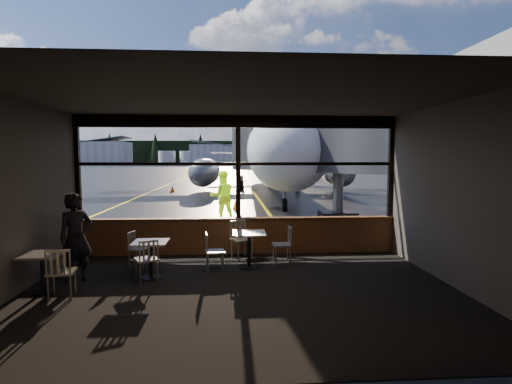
{
  "coord_description": "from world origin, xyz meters",
  "views": [
    {
      "loc": [
        -0.21,
        -10.08,
        2.43
      ],
      "look_at": [
        0.52,
        1.0,
        1.5
      ],
      "focal_mm": 28.0,
      "sensor_mm": 36.0,
      "label": 1
    }
  ],
  "objects": [
    {
      "name": "cafe_table_near",
      "position": [
        0.21,
        -1.34,
        0.4
      ],
      "size": [
        0.73,
        0.73,
        0.8
      ],
      "primitive_type": null,
      "color": "gray",
      "rests_on": "carpet_floor"
    },
    {
      "name": "ground_plane",
      "position": [
        0.0,
        120.0,
        0.0
      ],
      "size": [
        520.0,
        520.0,
        0.0
      ],
      "primitive_type": "plane",
      "color": "black",
      "rests_on": "ground"
    },
    {
      "name": "wall_back",
      "position": [
        0.0,
        -6.0,
        1.75
      ],
      "size": [
        8.0,
        0.04,
        3.5
      ],
      "primitive_type": "cube",
      "color": "#463D38",
      "rests_on": "ground"
    },
    {
      "name": "cafe_table_mid",
      "position": [
        -1.82,
        -1.99,
        0.38
      ],
      "size": [
        0.69,
        0.69,
        0.76
      ],
      "primitive_type": null,
      "color": "gray",
      "rests_on": "carpet_floor"
    },
    {
      "name": "window_transom",
      "position": [
        0.0,
        0.0,
        2.3
      ],
      "size": [
        8.0,
        0.1,
        0.08
      ],
      "primitive_type": "cube",
      "color": "black",
      "rests_on": "ground"
    },
    {
      "name": "carpet_floor",
      "position": [
        0.0,
        -3.0,
        0.01
      ],
      "size": [
        8.0,
        6.0,
        0.01
      ],
      "primitive_type": "cube",
      "color": "black",
      "rests_on": "ground"
    },
    {
      "name": "cafe_table_left",
      "position": [
        -3.6,
        -2.78,
        0.36
      ],
      "size": [
        0.66,
        0.66,
        0.72
      ],
      "primitive_type": null,
      "color": "#A6A199",
      "rests_on": "carpet_floor"
    },
    {
      "name": "mullion_left",
      "position": [
        -3.95,
        0.0,
        2.2
      ],
      "size": [
        0.12,
        0.12,
        2.6
      ],
      "primitive_type": "cube",
      "color": "black",
      "rests_on": "ground"
    },
    {
      "name": "hangar_left",
      "position": [
        -70.0,
        180.0,
        5.5
      ],
      "size": [
        45.0,
        18.0,
        11.0
      ],
      "primitive_type": null,
      "color": "silver",
      "rests_on": "ground_plane"
    },
    {
      "name": "passenger",
      "position": [
        -3.23,
        -2.15,
        0.88
      ],
      "size": [
        0.76,
        0.73,
        1.76
      ],
      "primitive_type": "imported",
      "rotation": [
        0.0,
        0.0,
        0.69
      ],
      "color": "black",
      "rests_on": "carpet_floor"
    },
    {
      "name": "chair_left_s",
      "position": [
        -3.14,
        -3.09,
        0.46
      ],
      "size": [
        0.57,
        0.57,
        0.92
      ],
      "primitive_type": null,
      "rotation": [
        0.0,
        0.0,
        0.15
      ],
      "color": "#ABA79B",
      "rests_on": "carpet_floor"
    },
    {
      "name": "chair_near_e",
      "position": [
        0.98,
        -1.05,
        0.43
      ],
      "size": [
        0.49,
        0.49,
        0.87
      ],
      "primitive_type": null,
      "rotation": [
        0.0,
        0.0,
        1.61
      ],
      "color": "#B0AA9F",
      "rests_on": "carpet_floor"
    },
    {
      "name": "fuel_tank_b",
      "position": [
        -20.0,
        182.0,
        3.0
      ],
      "size": [
        8.0,
        8.0,
        6.0
      ],
      "primitive_type": "cylinder",
      "color": "silver",
      "rests_on": "ground_plane"
    },
    {
      "name": "fuel_tank_a",
      "position": [
        -30.0,
        182.0,
        3.0
      ],
      "size": [
        8.0,
        8.0,
        6.0
      ],
      "primitive_type": "cylinder",
      "color": "silver",
      "rests_on": "ground_plane"
    },
    {
      "name": "cone_wing",
      "position": [
        -4.38,
        19.08,
        0.23
      ],
      "size": [
        0.34,
        0.34,
        0.47
      ],
      "primitive_type": "cone",
      "color": "#ED4007",
      "rests_on": "ground_plane"
    },
    {
      "name": "ceiling",
      "position": [
        0.0,
        -3.0,
        3.5
      ],
      "size": [
        8.0,
        6.0,
        0.04
      ],
      "primitive_type": "cube",
      "color": "#38332D",
      "rests_on": "ground"
    },
    {
      "name": "wall_right",
      "position": [
        4.0,
        -3.0,
        1.75
      ],
      "size": [
        0.04,
        6.0,
        3.5
      ],
      "primitive_type": "cube",
      "color": "#463D38",
      "rests_on": "ground"
    },
    {
      "name": "wall_left",
      "position": [
        -4.0,
        -3.0,
        1.75
      ],
      "size": [
        0.04,
        6.0,
        3.5
      ],
      "primitive_type": "cube",
      "color": "#463D38",
      "rests_on": "ground"
    },
    {
      "name": "chair_mid_s",
      "position": [
        -1.86,
        -2.21,
        0.43
      ],
      "size": [
        0.63,
        0.63,
        0.87
      ],
      "primitive_type": null,
      "rotation": [
        0.0,
        0.0,
        0.45
      ],
      "color": "#B5AFA4",
      "rests_on": "carpet_floor"
    },
    {
      "name": "hangar_right",
      "position": [
        60.0,
        178.0,
        6.0
      ],
      "size": [
        50.0,
        20.0,
        12.0
      ],
      "primitive_type": null,
      "color": "silver",
      "rests_on": "ground_plane"
    },
    {
      "name": "airliner",
      "position": [
        2.8,
        19.42,
        5.1
      ],
      "size": [
        29.16,
        34.48,
        10.19
      ],
      "primitive_type": null,
      "rotation": [
        0.0,
        0.0,
        -0.04
      ],
      "color": "white",
      "rests_on": "ground_plane"
    },
    {
      "name": "ground_crew",
      "position": [
        -0.51,
        5.21,
        0.98
      ],
      "size": [
        1.11,
        0.96,
        1.97
      ],
      "primitive_type": "imported",
      "rotation": [
        0.0,
        0.0,
        3.39
      ],
      "color": "#BFF219",
      "rests_on": "ground_plane"
    },
    {
      "name": "cone_extra",
      "position": [
        0.13,
        4.26,
        0.27
      ],
      "size": [
        0.39,
        0.39,
        0.54
      ],
      "primitive_type": "cone",
      "color": "#FF6708",
      "rests_on": "ground_plane"
    },
    {
      "name": "window_header",
      "position": [
        0.0,
        0.0,
        3.35
      ],
      "size": [
        8.0,
        0.18,
        0.3
      ],
      "primitive_type": "cube",
      "color": "black",
      "rests_on": "ground"
    },
    {
      "name": "treeline",
      "position": [
        0.0,
        210.0,
        6.0
      ],
      "size": [
        360.0,
        3.0,
        12.0
      ],
      "primitive_type": "cube",
      "color": "black",
      "rests_on": "ground_plane"
    },
    {
      "name": "fuel_tank_c",
      "position": [
        -10.0,
        182.0,
        3.0
      ],
      "size": [
        8.0,
        8.0,
        6.0
      ],
      "primitive_type": "cylinder",
      "color": "silver",
      "rests_on": "ground_plane"
    },
    {
      "name": "mullion_centre",
      "position": [
        0.0,
        0.0,
        2.2
      ],
      "size": [
        0.12,
        0.12,
        2.6
      ],
      "primitive_type": "cube",
      "color": "black",
      "rests_on": "ground"
    },
    {
      "name": "chair_mid_w",
      "position": [
        -2.26,
        -1.11,
        0.4
      ],
      "size": [
        0.53,
        0.53,
        0.8
      ],
      "primitive_type": null,
      "rotation": [
        0.0,
        0.0,
        -1.82
      ],
      "color": "beige",
      "rests_on": "carpet_floor"
    },
    {
      "name": "hangar_mid",
      "position": [
        0.0,
        185.0,
        5.0
      ],
      "size": [
        38.0,
        15.0,
        10.0
      ],
      "primitive_type": null,
      "color": "silver",
      "rests_on": "ground_plane"
    },
    {
      "name": "chair_near_w",
      "position": [
        -0.54,
        -1.55,
        0.42
      ],
      "size": [
        0.51,
        0.51,
        0.84
      ],
      "primitive_type": null,
      "rotation": [
        0.0,
        0.0,
        -1.46
      ],
      "color": "beige",
      "rests_on": "carpet_floor"
    },
    {
      "name": "window_sill",
      "position": [
        0.0,
        0.0,
        0.45
      ],
      "size": [
        8.0,
        0.28,
        0.9
      ],
      "primitive_type": "cube",
      "color": "#543019",
      "rests_on": "ground"
    },
    {
      "name": "chair_near_n",
      "position": [
        0.07,
        -0.57,
        0.47
      ],
      "size": [
        0.68,
        0.68,
        0.94
      ],
      "primitive_type": null,
      "rotation": [
        0.0,
        0.0,
        3.58
      ],
      "color": "beige",
      "rests_on": "carpet_floor"
    },
    {
      "name": "jet_bridge",
      "position": [
        3.6,
        5.5,
        2.27
      ],
      "size": [
        8.52,
        10.41,
        4.54
      ],
      "primitive_type": null,
      "color": "#2C2C2E",
      "rests_on": "ground_plane"
    },
    {
      "name": "cone_nose",
      "position": [
        0.1,
        8.91,
        0.29
      ],
      "size": [
        0.41,
        0.41,
        0.57
      ],
      "primitive_type": "cone",
      "color": "#F76007",
      "rests_on": "ground_plane"
    },
    {
      "name": "mullion_right",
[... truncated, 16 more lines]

